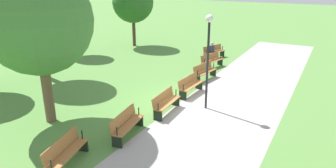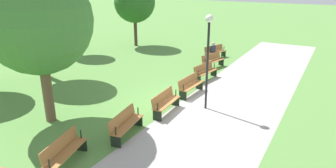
% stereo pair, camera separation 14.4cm
% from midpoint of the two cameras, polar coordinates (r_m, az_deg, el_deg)
% --- Properties ---
extents(ground_plane, '(120.00, 120.00, 0.00)m').
position_cam_midpoint_polar(ground_plane, '(14.15, 2.63, -3.49)').
color(ground_plane, '#54843D').
extents(path_paving, '(31.69, 4.42, 0.01)m').
position_cam_midpoint_polar(path_paving, '(13.41, 10.89, -5.16)').
color(path_paving, '#A39E99').
rests_on(path_paving, ground).
extents(bench_0, '(1.89, 1.09, 0.89)m').
position_cam_midpoint_polar(bench_0, '(22.03, 8.87, 5.96)').
color(bench_0, '#996633').
rests_on(bench_0, ground).
extents(bench_1, '(1.90, 0.93, 0.89)m').
position_cam_midpoint_polar(bench_1, '(19.64, 8.46, 4.34)').
color(bench_1, '#996633').
rests_on(bench_1, ground).
extents(bench_2, '(1.89, 0.75, 0.89)m').
position_cam_midpoint_polar(bench_2, '(17.30, 7.12, 2.35)').
color(bench_2, '#996633').
rests_on(bench_2, ground).
extents(bench_3, '(1.86, 0.57, 0.89)m').
position_cam_midpoint_polar(bench_3, '(15.06, 4.43, -0.15)').
color(bench_3, '#996633').
rests_on(bench_3, ground).
extents(bench_4, '(1.86, 0.57, 0.89)m').
position_cam_midpoint_polar(bench_4, '(13.00, -0.18, -3.32)').
color(bench_4, '#996633').
rests_on(bench_4, ground).
extents(bench_5, '(1.89, 0.75, 0.89)m').
position_cam_midpoint_polar(bench_5, '(11.26, -7.51, -7.25)').
color(bench_5, '#996633').
rests_on(bench_5, ground).
extents(bench_6, '(1.90, 0.93, 0.89)m').
position_cam_midpoint_polar(bench_6, '(10.02, -18.28, -11.72)').
color(bench_6, '#996633').
rests_on(bench_6, ground).
extents(person_seated, '(0.47, 0.59, 1.20)m').
position_cam_midpoint_polar(person_seated, '(21.71, 8.72, 6.21)').
color(person_seated, '#2D3347').
rests_on(person_seated, ground).
extents(tree_0, '(3.97, 3.97, 5.96)m').
position_cam_midpoint_polar(tree_0, '(12.24, -22.67, 10.73)').
color(tree_0, brown).
rests_on(tree_0, ground).
extents(tree_1, '(3.29, 3.29, 5.19)m').
position_cam_midpoint_polar(tree_1, '(25.58, -6.05, 14.85)').
color(tree_1, '#4C3828').
rests_on(tree_1, ground).
extents(tree_2, '(2.55, 2.55, 4.80)m').
position_cam_midpoint_polar(tree_2, '(23.55, -17.44, 13.66)').
color(tree_2, '#4C3828').
rests_on(tree_2, ground).
extents(lamp_post, '(0.32, 0.32, 4.05)m').
position_cam_midpoint_polar(lamp_post, '(12.83, 7.77, 7.16)').
color(lamp_post, black).
rests_on(lamp_post, ground).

